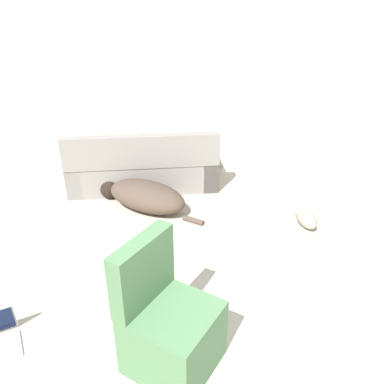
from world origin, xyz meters
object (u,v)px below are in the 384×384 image
(couch, at_px, (143,168))
(dog, at_px, (144,196))
(side_chair, at_px, (168,326))
(cat, at_px, (306,219))

(couch, relative_size, dog, 1.54)
(dog, height_order, side_chair, side_chair)
(dog, bearing_deg, couch, -52.72)
(dog, distance_m, side_chair, 2.28)
(couch, xyz_separation_m, cat, (1.81, -1.31, -0.18))
(cat, bearing_deg, couch, 51.42)
(dog, xyz_separation_m, cat, (1.82, -0.64, -0.09))
(cat, bearing_deg, dog, 67.74)
(side_chair, bearing_deg, dog, 42.29)
(side_chair, bearing_deg, cat, -7.06)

